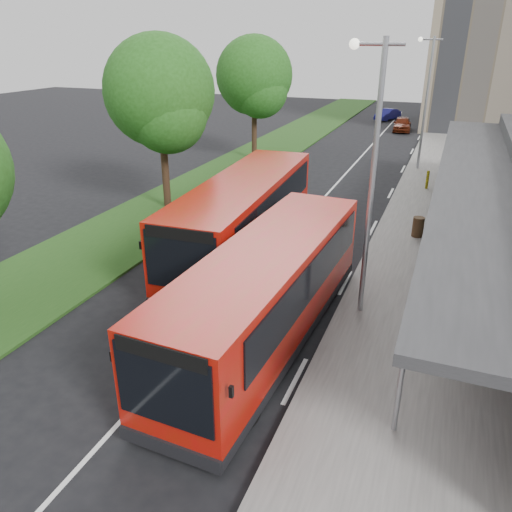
{
  "coord_description": "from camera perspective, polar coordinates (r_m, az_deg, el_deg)",
  "views": [
    {
      "loc": [
        6.2,
        -12.1,
        8.14
      ],
      "look_at": [
        0.68,
        1.87,
        1.5
      ],
      "focal_mm": 35.0,
      "sensor_mm": 36.0,
      "label": 1
    }
  ],
  "objects": [
    {
      "name": "lane_centre_line",
      "position": [
        28.96,
        8.37,
        7.29
      ],
      "size": [
        0.12,
        70.0,
        0.01
      ],
      "primitive_type": "cube",
      "color": "silver",
      "rests_on": "ground"
    },
    {
      "name": "bus_second",
      "position": [
        19.7,
        -1.41,
        4.43
      ],
      "size": [
        3.33,
        11.1,
        3.11
      ],
      "rotation": [
        0.0,
        0.0,
        0.05
      ],
      "color": "#B00B09",
      "rests_on": "ground"
    },
    {
      "name": "bus_main",
      "position": [
        14.09,
        1.28,
        -4.28
      ],
      "size": [
        3.11,
        10.43,
        2.92
      ],
      "rotation": [
        0.0,
        0.0,
        -0.05
      ],
      "color": "#B00B09",
      "rests_on": "ground"
    },
    {
      "name": "ground",
      "position": [
        15.84,
        -4.83,
        -7.16
      ],
      "size": [
        120.0,
        120.0,
        0.0
      ],
      "primitive_type": "plane",
      "color": "black",
      "rests_on": "ground"
    },
    {
      "name": "kerb_dashes",
      "position": [
        32.27,
        15.85,
        8.36
      ],
      "size": [
        0.12,
        56.0,
        0.01
      ],
      "color": "silver",
      "rests_on": "ground"
    },
    {
      "name": "car_far",
      "position": [
        56.27,
        14.82,
        15.37
      ],
      "size": [
        2.5,
        3.64,
        1.14
      ],
      "primitive_type": "imported",
      "rotation": [
        0.0,
        0.0,
        -0.42
      ],
      "color": "navy",
      "rests_on": "ground"
    },
    {
      "name": "tree_mid",
      "position": [
        25.09,
        -10.88,
        17.2
      ],
      "size": [
        5.21,
        5.21,
        8.38
      ],
      "color": "black",
      "rests_on": "ground"
    },
    {
      "name": "tree_far",
      "position": [
        35.79,
        -0.2,
        19.41
      ],
      "size": [
        5.17,
        5.17,
        8.31
      ],
      "color": "black",
      "rests_on": "ground"
    },
    {
      "name": "lamp_post_far",
      "position": [
        34.33,
        18.8,
        16.95
      ],
      "size": [
        1.44,
        0.28,
        8.0
      ],
      "color": "#96989F",
      "rests_on": "pavement"
    },
    {
      "name": "bollard",
      "position": [
        30.28,
        19.0,
        8.26
      ],
      "size": [
        0.2,
        0.2,
        1.02
      ],
      "primitive_type": "cylinder",
      "rotation": [
        0.0,
        0.0,
        0.23
      ],
      "color": "yellow",
      "rests_on": "pavement"
    },
    {
      "name": "car_near",
      "position": [
        49.74,
        16.36,
        14.29
      ],
      "size": [
        1.85,
        3.97,
        1.32
      ],
      "primitive_type": "imported",
      "rotation": [
        0.0,
        0.0,
        0.08
      ],
      "color": "#561B0C",
      "rests_on": "ground"
    },
    {
      "name": "grass_verge",
      "position": [
        35.64,
        -0.8,
        10.73
      ],
      "size": [
        5.0,
        80.0,
        0.1
      ],
      "primitive_type": "cube",
      "color": "#1C4315",
      "rests_on": "ground"
    },
    {
      "name": "litter_bin",
      "position": [
        22.69,
        18.02,
        3.19
      ],
      "size": [
        0.59,
        0.59,
        0.86
      ],
      "primitive_type": "cylinder",
      "rotation": [
        0.0,
        0.0,
        0.28
      ],
      "color": "#3D2A19",
      "rests_on": "pavement"
    },
    {
      "name": "pavement",
      "position": [
        33.1,
        20.74,
        8.21
      ],
      "size": [
        5.0,
        80.0,
        0.15
      ],
      "primitive_type": "cube",
      "color": "slate",
      "rests_on": "ground"
    },
    {
      "name": "lamp_post_near",
      "position": [
        14.66,
        12.96,
        9.74
      ],
      "size": [
        1.44,
        0.28,
        8.0
      ],
      "color": "#96989F",
      "rests_on": "pavement"
    }
  ]
}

